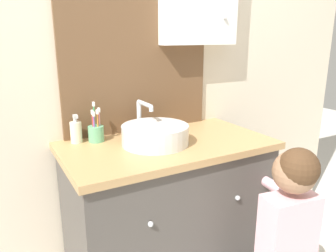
{
  "coord_description": "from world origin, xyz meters",
  "views": [
    {
      "loc": [
        -0.75,
        -1.05,
        1.37
      ],
      "look_at": [
        -0.02,
        0.26,
        0.96
      ],
      "focal_mm": 35.0,
      "sensor_mm": 36.0,
      "label": 1
    }
  ],
  "objects_px": {
    "sink_basin": "(155,134)",
    "child_figure": "(288,232)",
    "toothbrush_holder": "(96,132)",
    "soap_dispenser": "(76,132)"
  },
  "relations": [
    {
      "from": "sink_basin",
      "to": "child_figure",
      "type": "distance_m",
      "value": 0.74
    },
    {
      "from": "sink_basin",
      "to": "child_figure",
      "type": "xyz_separation_m",
      "value": [
        0.37,
        -0.54,
        -0.35
      ]
    },
    {
      "from": "toothbrush_holder",
      "to": "sink_basin",
      "type": "bearing_deg",
      "value": -36.5
    },
    {
      "from": "child_figure",
      "to": "sink_basin",
      "type": "bearing_deg",
      "value": 124.17
    },
    {
      "from": "toothbrush_holder",
      "to": "child_figure",
      "type": "bearing_deg",
      "value": -49.77
    },
    {
      "from": "sink_basin",
      "to": "soap_dispenser",
      "type": "distance_m",
      "value": 0.39
    },
    {
      "from": "child_figure",
      "to": "soap_dispenser",
      "type": "bearing_deg",
      "value": 133.13
    },
    {
      "from": "sink_basin",
      "to": "toothbrush_holder",
      "type": "xyz_separation_m",
      "value": [
        -0.24,
        0.18,
        -0.0
      ]
    },
    {
      "from": "soap_dispenser",
      "to": "child_figure",
      "type": "distance_m",
      "value": 1.09
    },
    {
      "from": "toothbrush_holder",
      "to": "child_figure",
      "type": "height_order",
      "value": "toothbrush_holder"
    }
  ]
}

